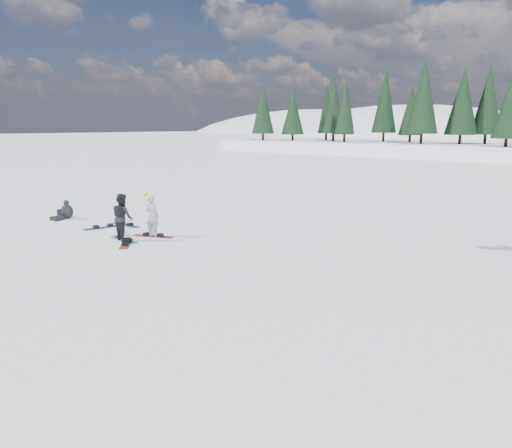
# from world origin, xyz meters

# --- Properties ---
(ground) EXTENTS (420.00, 420.00, 0.00)m
(ground) POSITION_xyz_m (0.00, 0.00, 0.00)
(ground) COLOR white
(ground) RESTS_ON ground
(snowboarder_woman) EXTENTS (0.62, 0.48, 1.65)m
(snowboarder_woman) POSITION_xyz_m (-0.87, 1.52, 0.77)
(snowboarder_woman) COLOR #9E9FA4
(snowboarder_woman) RESTS_ON ground
(snowboarder_man) EXTENTS (0.89, 0.75, 1.63)m
(snowboarder_man) POSITION_xyz_m (-1.20, 0.51, 0.82)
(snowboarder_man) COLOR black
(snowboarder_man) RESTS_ON ground
(seated_rider) EXTENTS (0.66, 1.00, 0.80)m
(seated_rider) POSITION_xyz_m (-6.44, 1.19, 0.31)
(seated_rider) COLOR black
(seated_rider) RESTS_ON ground
(gear_bag) EXTENTS (0.53, 0.45, 0.30)m
(gear_bag) POSITION_xyz_m (-7.14, 1.44, 0.15)
(gear_bag) COLOR black
(gear_bag) RESTS_ON ground
(snowboard_woman) EXTENTS (1.48, 0.88, 0.03)m
(snowboard_woman) POSITION_xyz_m (-0.87, 1.52, 0.01)
(snowboard_woman) COLOR maroon
(snowboard_woman) RESTS_ON ground
(snowboard_man) EXTENTS (1.52, 0.44, 0.03)m
(snowboard_man) POSITION_xyz_m (-1.20, 0.51, 0.01)
(snowboard_man) COLOR teal
(snowboard_man) RESTS_ON ground
(snowboard_loose_c) EXTENTS (1.50, 0.30, 0.03)m
(snowboard_loose_c) POSITION_xyz_m (-3.35, 2.05, 0.01)
(snowboard_loose_c) COLOR #16547B
(snowboard_loose_c) RESTS_ON ground
(snowboard_loose_b) EXTENTS (1.30, 1.21, 0.03)m
(snowboard_loose_b) POSITION_xyz_m (-0.62, 0.22, 0.01)
(snowboard_loose_b) COLOR brown
(snowboard_loose_b) RESTS_ON ground
(snowboard_loose_a) EXTENTS (0.54, 1.53, 0.03)m
(snowboard_loose_a) POSITION_xyz_m (-3.59, 1.19, 0.01)
(snowboard_loose_a) COLOR navy
(snowboard_loose_a) RESTS_ON ground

